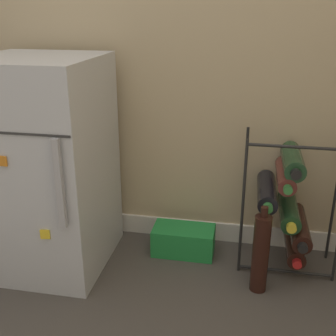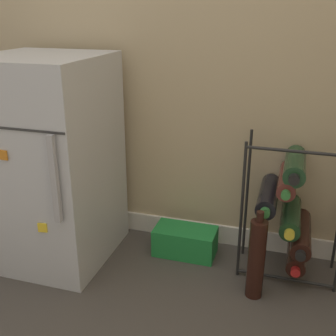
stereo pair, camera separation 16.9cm
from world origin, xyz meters
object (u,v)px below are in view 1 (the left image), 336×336
object	(u,v)px
mini_fridge	(46,166)
soda_box	(184,240)
loose_bottle_floor	(261,253)
wine_rack	(288,203)

from	to	relation	value
mini_fridge	soda_box	xyz separation A→B (m)	(0.55, 0.15, -0.37)
loose_bottle_floor	wine_rack	bearing A→B (deg)	62.43
wine_rack	soda_box	size ratio (longest dim) A/B	2.13
mini_fridge	wine_rack	bearing A→B (deg)	7.96
soda_box	wine_rack	bearing A→B (deg)	-1.61
mini_fridge	loose_bottle_floor	bearing A→B (deg)	-3.74
soda_box	loose_bottle_floor	world-z (taller)	loose_bottle_floor
wine_rack	soda_box	xyz separation A→B (m)	(-0.43, 0.01, -0.23)
soda_box	loose_bottle_floor	bearing A→B (deg)	-32.16
wine_rack	loose_bottle_floor	world-z (taller)	wine_rack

